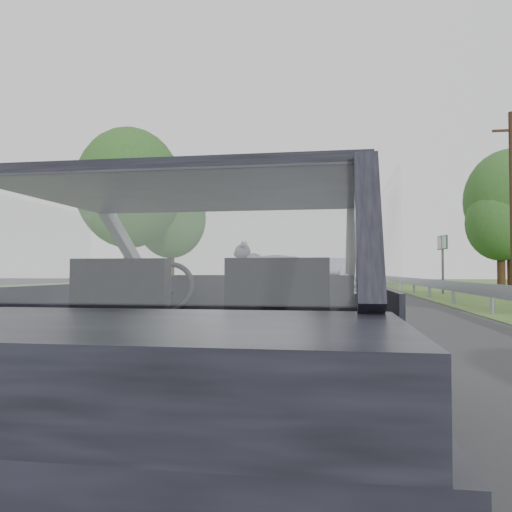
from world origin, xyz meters
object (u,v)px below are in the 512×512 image
(subject_car, at_px, (216,324))
(other_car, at_px, (337,276))
(cat, at_px, (276,264))
(highway_sign, at_px, (443,265))

(subject_car, height_order, other_car, other_car)
(other_car, bearing_deg, subject_car, -93.31)
(subject_car, relative_size, cat, 7.34)
(other_car, bearing_deg, highway_sign, 13.29)
(cat, distance_m, other_car, 19.58)
(cat, xyz_separation_m, highway_sign, (5.37, 20.83, 0.28))
(subject_car, distance_m, cat, 0.79)
(subject_car, distance_m, other_car, 20.24)
(subject_car, height_order, highway_sign, highway_sign)
(highway_sign, bearing_deg, cat, -115.58)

